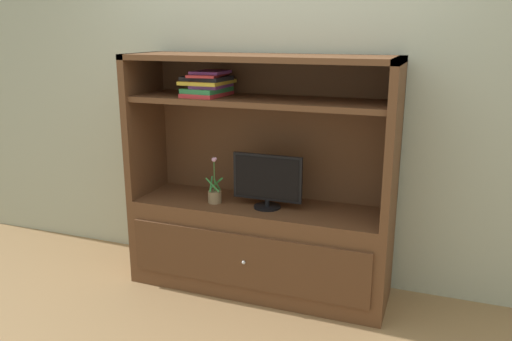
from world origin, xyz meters
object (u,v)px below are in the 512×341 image
(media_console, at_px, (259,219))
(potted_plant, at_px, (215,194))
(tv_monitor, at_px, (267,180))
(magazine_stack, at_px, (208,84))

(media_console, bearing_deg, potted_plant, -165.73)
(potted_plant, bearing_deg, media_console, 14.27)
(tv_monitor, relative_size, potted_plant, 1.47)
(potted_plant, bearing_deg, magazine_stack, 133.68)
(magazine_stack, bearing_deg, tv_monitor, -5.25)
(potted_plant, relative_size, magazine_stack, 0.86)
(media_console, height_order, potted_plant, media_console)
(tv_monitor, height_order, potted_plant, tv_monitor)
(media_console, bearing_deg, magazine_stack, -178.34)
(tv_monitor, xyz_separation_m, potted_plant, (-0.37, -0.02, -0.13))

